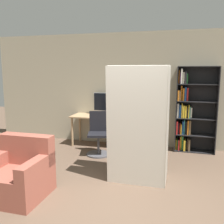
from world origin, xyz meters
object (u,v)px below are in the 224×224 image
at_px(bookshelf, 190,112).
at_px(mattress_near, 137,126).
at_px(armchair, 18,174).
at_px(mattress_far, 141,122).
at_px(office_chair, 98,137).
at_px(monitor, 106,103).

relative_size(bookshelf, mattress_near, 1.01).
xyz_separation_m(bookshelf, armchair, (-2.47, -2.82, -0.58)).
xyz_separation_m(bookshelf, mattress_far, (-0.87, -1.65, 0.05)).
height_order(office_chair, armchair, office_chair).
bearing_deg(mattress_near, armchair, -152.44).
height_order(mattress_far, armchair, mattress_far).
relative_size(office_chair, armchair, 1.09).
bearing_deg(mattress_far, mattress_near, -90.00).
bearing_deg(mattress_far, office_chair, 140.46).
distance_m(monitor, mattress_near, 2.30).
xyz_separation_m(bookshelf, mattress_near, (-0.87, -1.98, 0.05)).
relative_size(monitor, mattress_far, 0.34).
xyz_separation_m(office_chair, bookshelf, (1.92, 0.78, 0.52)).
bearing_deg(mattress_far, bookshelf, 62.25).
height_order(monitor, office_chair, monitor).
bearing_deg(armchair, office_chair, 74.75).
relative_size(mattress_near, armchair, 2.23).
relative_size(monitor, mattress_near, 0.34).
relative_size(monitor, office_chair, 0.70).
distance_m(monitor, bookshelf, 1.98).
xyz_separation_m(office_chair, armchair, (-0.56, -2.04, -0.06)).
bearing_deg(mattress_near, office_chair, 131.20).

